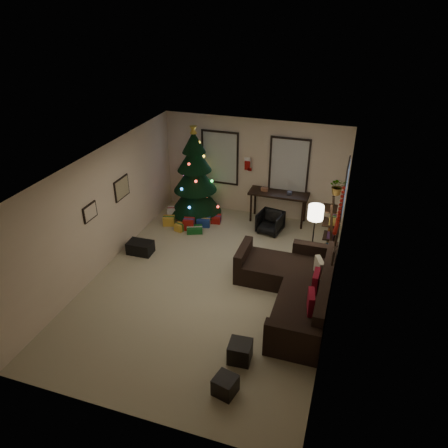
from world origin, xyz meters
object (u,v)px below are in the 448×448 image
at_px(christmas_tree, 195,179).
at_px(sofa, 295,289).
at_px(desk_chair, 270,222).
at_px(bookshelf, 331,232).
at_px(desk, 279,196).

relative_size(christmas_tree, sofa, 0.90).
bearing_deg(desk_chair, bookshelf, -18.42).
relative_size(desk, bookshelf, 1.02).
bearing_deg(bookshelf, desk_chair, 150.87).
xyz_separation_m(christmas_tree, bookshelf, (3.76, -1.16, -0.34)).
bearing_deg(christmas_tree, desk_chair, -7.36).
xyz_separation_m(sofa, desk_chair, (-1.10, 2.63, -0.01)).
xyz_separation_m(christmas_tree, desk, (2.23, 0.37, -0.34)).
distance_m(desk, bookshelf, 2.16).
bearing_deg(bookshelf, sofa, -105.46).
bearing_deg(desk, bookshelf, -45.15).
height_order(christmas_tree, desk, christmas_tree).
xyz_separation_m(sofa, desk, (-1.04, 3.28, 0.45)).
height_order(desk, bookshelf, bookshelf).
relative_size(desk, desk_chair, 2.78).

